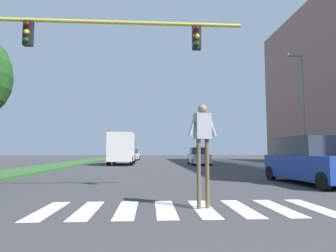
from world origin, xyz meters
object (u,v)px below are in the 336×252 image
Objects in this scene: street_lamp_right at (302,100)px; suv_crossing at (311,161)px; pedestrian_performer at (203,138)px; sedan_distant at (132,155)px; sedan_midblock at (199,157)px; traffic_light_gantry at (28,55)px; truck_box_delivery at (122,148)px.

street_lamp_right reaches higher than suv_crossing.
pedestrian_performer reaches higher than sedan_distant.
sedan_distant is (-7.42, 13.73, -0.00)m from sedan_midblock.
traffic_light_gantry is at bearing -92.30° from sedan_distant.
traffic_light_gantry is 11.38m from suv_crossing.
pedestrian_performer is 0.53× the size of suv_crossing.
traffic_light_gantry is 1.61× the size of truck_box_delivery.
traffic_light_gantry is 21.70m from sedan_midblock.
pedestrian_performer is at bearing -79.79° from truck_box_delivery.
truck_box_delivery is (-12.41, 11.62, -2.96)m from street_lamp_right.
sedan_midblock is (-4.77, 11.11, -3.80)m from street_lamp_right.
traffic_light_gantry reaches higher than sedan_midblock.
traffic_light_gantry is at bearing -93.19° from truck_box_delivery.
suv_crossing is 17.17m from sedan_midblock.
sedan_midblock is (3.62, 21.81, -0.86)m from pedestrian_performer.
pedestrian_performer is at bearing -99.42° from sedan_midblock.
suv_crossing is 19.97m from truck_box_delivery.
sedan_midblock is at bearing 65.86° from traffic_light_gantry.
pedestrian_performer is at bearing -128.11° from street_lamp_right.
sedan_distant is at bearing 89.06° from truck_box_delivery.
suv_crossing is 1.04× the size of sedan_midblock.
sedan_distant is (1.33, 33.26, -3.61)m from traffic_light_gantry.
suv_crossing is 32.16m from sedan_distant.
traffic_light_gantry is at bearing -166.89° from suv_crossing.
street_lamp_right is 12.68m from sedan_midblock.
traffic_light_gantry is 15.93m from street_lamp_right.
suv_crossing is at bearing 13.11° from traffic_light_gantry.
pedestrian_performer is (5.14, -2.28, -2.74)m from traffic_light_gantry.
traffic_light_gantry is 4.00× the size of pedestrian_performer.
truck_box_delivery reaches higher than sedan_midblock.
sedan_distant is (-3.80, 35.54, -0.87)m from pedestrian_performer.
traffic_light_gantry is 2.10× the size of suv_crossing.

